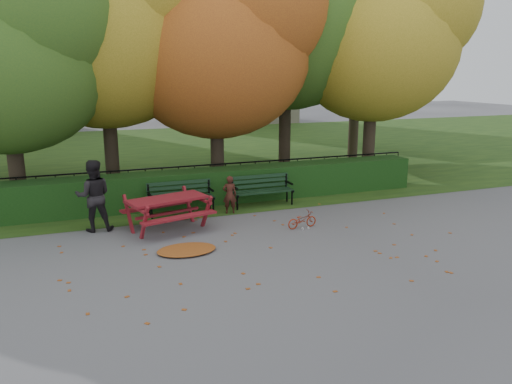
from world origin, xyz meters
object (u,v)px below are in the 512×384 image
object	(u,v)px
tree_c	(228,38)
bicycle	(302,220)
tree_b	(115,17)
child	(230,195)
adult	(94,196)
bench_right	(262,188)
tree_d	(299,8)
bench_left	(181,195)
picnic_table	(167,205)
tree_g	(368,34)
tree_e	(386,34)
tree_a	(15,44)

from	to	relation	value
tree_c	bicycle	size ratio (longest dim) A/B	9.93
tree_b	child	world-z (taller)	tree_b
adult	bicycle	world-z (taller)	adult
bench_right	adult	xyz separation A→B (m)	(-4.70, -0.80, 0.36)
tree_c	bench_right	xyz separation A→B (m)	(0.27, -2.26, -4.30)
tree_c	bench_right	bearing A→B (deg)	-83.30
tree_d	child	xyz separation A→B (m)	(-3.92, -4.03, -5.45)
bench_left	picnic_table	world-z (taller)	picnic_table
bench_left	picnic_table	bearing A→B (deg)	-114.46
tree_d	tree_g	bearing A→B (deg)	29.61
bench_right	adult	bearing A→B (deg)	-170.34
bench_left	tree_g	bearing A→B (deg)	32.17
tree_b	bicycle	xyz separation A→B (m)	(3.69, -5.45, -5.19)
tree_e	bench_left	bearing A→B (deg)	-165.19
tree_d	bench_left	size ratio (longest dim) A/B	5.32
tree_a	bicycle	xyz separation A→B (m)	(6.44, -4.28, -4.31)
picnic_table	tree_d	bearing A→B (deg)	24.98
tree_g	bicycle	world-z (taller)	tree_g
tree_g	bench_left	world-z (taller)	tree_g
tree_e	child	size ratio (longest dim) A/B	7.71
tree_c	bench_left	size ratio (longest dim) A/B	4.44
bench_left	picnic_table	xyz separation A→B (m)	(-0.62, -1.36, 0.11)
bench_right	tree_d	bearing A→B (deg)	51.77
bench_left	bench_right	xyz separation A→B (m)	(2.40, 0.00, 0.00)
adult	bicycle	size ratio (longest dim) A/B	2.19
tree_a	bench_left	xyz separation A→B (m)	(3.89, -1.88, -4.00)
tree_g	bicycle	size ratio (longest dim) A/B	10.61
bench_right	tree_c	bearing A→B (deg)	96.70
tree_b	bench_left	world-z (taller)	tree_b
tree_g	picnic_table	size ratio (longest dim) A/B	3.82
bicycle	bench_right	bearing A→B (deg)	-2.59
tree_c	child	size ratio (longest dim) A/B	7.56
tree_a	picnic_table	distance (m)	6.02
tree_b	bench_right	xyz separation A→B (m)	(3.54, -3.04, -4.88)
tree_e	adult	size ratio (longest dim) A/B	4.61
bench_left	picnic_table	distance (m)	1.50
tree_b	tree_e	distance (m)	9.03
tree_a	picnic_table	xyz separation A→B (m)	(3.27, -3.24, -3.89)
tree_a	child	bearing A→B (deg)	-24.79
picnic_table	child	xyz separation A→B (m)	(1.88, 0.86, -0.10)
bench_left	tree_d	bearing A→B (deg)	34.26
tree_b	tree_d	xyz separation A→B (m)	(6.32, 0.48, 0.58)
tree_e	picnic_table	world-z (taller)	tree_e
child	tree_d	bearing A→B (deg)	-121.31
child	bicycle	world-z (taller)	child
tree_e	tree_g	distance (m)	4.39
tree_a	tree_c	size ratio (longest dim) A/B	0.94
picnic_table	bicycle	world-z (taller)	picnic_table
tree_a	adult	bearing A→B (deg)	-59.40
tree_c	tree_d	bearing A→B (deg)	22.61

